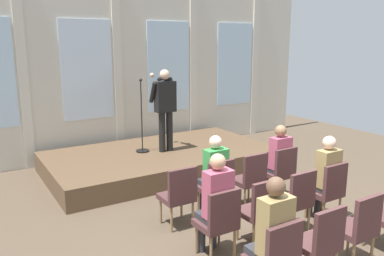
{
  "coord_description": "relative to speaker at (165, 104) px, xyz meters",
  "views": [
    {
      "loc": [
        -3.67,
        -3.56,
        2.72
      ],
      "look_at": [
        0.03,
        2.49,
        1.14
      ],
      "focal_mm": 36.9,
      "sensor_mm": 36.0,
      "label": 1
    }
  ],
  "objects": [
    {
      "name": "audience_r0_c3",
      "position": [
        0.93,
        -2.43,
        -0.68
      ],
      "size": [
        0.36,
        0.39,
        1.32
      ],
      "color": "#2D2D33",
      "rests_on": "ground"
    },
    {
      "name": "chair_r1_c0",
      "position": [
        -1.09,
        -3.52,
        -0.88
      ],
      "size": [
        0.46,
        0.44,
        0.94
      ],
      "color": "olive",
      "rests_on": "ground"
    },
    {
      "name": "chair_r1_c1",
      "position": [
        -0.42,
        -3.52,
        -0.88
      ],
      "size": [
        0.46,
        0.44,
        0.94
      ],
      "color": "olive",
      "rests_on": "ground"
    },
    {
      "name": "audience_r1_c3",
      "position": [
        0.93,
        -3.44,
        -0.67
      ],
      "size": [
        0.36,
        0.39,
        1.34
      ],
      "color": "#2D2D33",
      "rests_on": "ground"
    },
    {
      "name": "speaker",
      "position": [
        0.0,
        0.0,
        0.0
      ],
      "size": [
        0.5,
        0.69,
        1.73
      ],
      "color": "black",
      "rests_on": "stage_platform"
    },
    {
      "name": "chair_r2_c1",
      "position": [
        -0.42,
        -4.54,
        -0.88
      ],
      "size": [
        0.46,
        0.44,
        0.94
      ],
      "color": "olive",
      "rests_on": "ground"
    },
    {
      "name": "chair_r0_c0",
      "position": [
        -1.09,
        -2.51,
        -0.88
      ],
      "size": [
        0.46,
        0.44,
        0.94
      ],
      "color": "olive",
      "rests_on": "ground"
    },
    {
      "name": "audience_r0_c1",
      "position": [
        -0.42,
        -2.43,
        -0.69
      ],
      "size": [
        0.36,
        0.39,
        1.31
      ],
      "color": "#2D2D33",
      "rests_on": "ground"
    },
    {
      "name": "stage_platform",
      "position": [
        -0.08,
        0.07,
        -1.21
      ],
      "size": [
        4.69,
        2.58,
        0.41
      ],
      "primitive_type": "cube",
      "color": "brown",
      "rests_on": "ground"
    },
    {
      "name": "chair_r0_c1",
      "position": [
        -0.42,
        -2.51,
        -0.88
      ],
      "size": [
        0.46,
        0.44,
        0.94
      ],
      "color": "olive",
      "rests_on": "ground"
    },
    {
      "name": "chair_r0_c2",
      "position": [
        0.25,
        -2.51,
        -0.88
      ],
      "size": [
        0.46,
        0.44,
        0.94
      ],
      "color": "olive",
      "rests_on": "ground"
    },
    {
      "name": "chair_r0_c3",
      "position": [
        0.93,
        -2.51,
        -0.88
      ],
      "size": [
        0.46,
        0.44,
        0.94
      ],
      "color": "olive",
      "rests_on": "ground"
    },
    {
      "name": "rear_partition",
      "position": [
        -0.04,
        1.65,
        0.81
      ],
      "size": [
        10.36,
        0.14,
        4.47
      ],
      "color": "beige",
      "rests_on": "ground"
    },
    {
      "name": "ground_plane",
      "position": [
        -0.08,
        -3.67,
        -1.41
      ],
      "size": [
        13.87,
        13.87,
        0.0
      ],
      "primitive_type": "plane",
      "color": "brown"
    },
    {
      "name": "audience_r2_c0",
      "position": [
        -1.09,
        -4.46,
        -0.65
      ],
      "size": [
        0.36,
        0.39,
        1.39
      ],
      "color": "#2D2D33",
      "rests_on": "ground"
    },
    {
      "name": "audience_r1_c0",
      "position": [
        -1.09,
        -3.44,
        -0.65
      ],
      "size": [
        0.36,
        0.39,
        1.37
      ],
      "color": "#2D2D33",
      "rests_on": "ground"
    },
    {
      "name": "chair_r2_c2",
      "position": [
        0.25,
        -4.54,
        -0.88
      ],
      "size": [
        0.46,
        0.44,
        0.94
      ],
      "color": "olive",
      "rests_on": "ground"
    },
    {
      "name": "chair_r1_c3",
      "position": [
        0.93,
        -3.52,
        -0.88
      ],
      "size": [
        0.46,
        0.44,
        0.94
      ],
      "color": "olive",
      "rests_on": "ground"
    },
    {
      "name": "chair_r1_c2",
      "position": [
        0.25,
        -3.52,
        -0.88
      ],
      "size": [
        0.46,
        0.44,
        0.94
      ],
      "color": "olive",
      "rests_on": "ground"
    },
    {
      "name": "chair_r2_c0",
      "position": [
        -1.09,
        -4.54,
        -0.88
      ],
      "size": [
        0.46,
        0.44,
        0.94
      ],
      "color": "olive",
      "rests_on": "ground"
    },
    {
      "name": "mic_stand",
      "position": [
        -0.44,
        0.2,
        -0.67
      ],
      "size": [
        0.28,
        0.28,
        1.56
      ],
      "color": "black",
      "rests_on": "stage_platform"
    }
  ]
}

